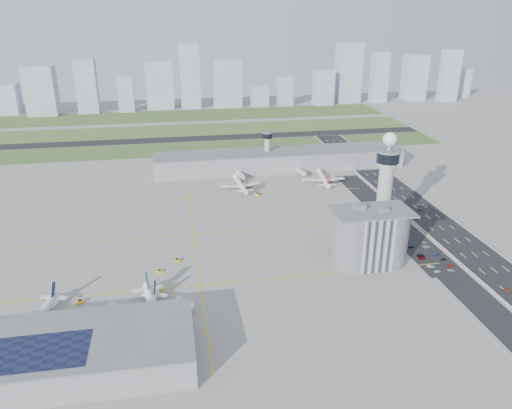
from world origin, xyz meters
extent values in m
plane|color=#9E9B93|center=(0.00, 0.00, 0.00)|extent=(1000.00, 1000.00, 0.00)
cube|color=#516F34|center=(-20.00, 225.00, 0.04)|extent=(480.00, 50.00, 0.08)
cube|color=#506F34|center=(-20.00, 300.00, 0.04)|extent=(480.00, 60.00, 0.08)
cube|color=#44592A|center=(-20.00, 380.00, 0.04)|extent=(480.00, 70.00, 0.08)
cube|color=black|center=(-20.00, 262.00, 0.06)|extent=(480.00, 22.00, 0.10)
cube|color=black|center=(115.00, 0.00, 0.05)|extent=(28.00, 500.00, 0.10)
cube|color=#9E9E99|center=(101.00, 0.00, 0.60)|extent=(0.60, 500.00, 1.20)
cube|color=#9E9E99|center=(129.00, 0.00, 0.60)|extent=(0.60, 500.00, 1.20)
cube|color=black|center=(90.00, -10.00, 0.04)|extent=(18.00, 260.00, 0.08)
cube|color=black|center=(88.00, -22.00, 0.05)|extent=(20.00, 44.00, 0.10)
cube|color=yellow|center=(-40.00, -30.00, 0.01)|extent=(260.00, 0.60, 0.01)
cube|color=yellow|center=(-40.00, 30.00, 0.01)|extent=(260.00, 0.60, 0.01)
cube|color=yellow|center=(-40.00, 90.00, 0.01)|extent=(260.00, 0.60, 0.01)
cube|color=yellow|center=(-40.00, 30.00, 0.01)|extent=(0.60, 260.00, 0.01)
cylinder|color=#ADAAA5|center=(72.00, 8.00, 24.00)|extent=(8.40, 8.40, 48.00)
cylinder|color=#ADAAA5|center=(72.00, 8.00, 46.00)|extent=(11.00, 11.00, 4.00)
cylinder|color=black|center=(72.00, 8.00, 50.00)|extent=(13.00, 13.00, 6.00)
cylinder|color=slate|center=(72.00, 8.00, 53.50)|extent=(14.00, 14.00, 1.00)
cylinder|color=#ADAAA5|center=(72.00, 8.00, 56.00)|extent=(1.60, 1.60, 5.00)
sphere|color=white|center=(72.00, 8.00, 60.50)|extent=(8.00, 8.00, 8.00)
cylinder|color=#ADAAA5|center=(30.00, 150.00, 14.00)|extent=(5.00, 5.00, 28.00)
cylinder|color=black|center=(30.00, 150.00, 29.00)|extent=(8.00, 8.00, 4.00)
cylinder|color=slate|center=(30.00, 150.00, 31.50)|extent=(8.60, 8.60, 0.80)
cube|color=#B2B2B7|center=(52.00, -22.00, 15.00)|extent=(18.00, 24.00, 30.00)
cylinder|color=#B2B2B7|center=(43.00, -22.00, 15.00)|extent=(24.00, 24.00, 30.00)
cylinder|color=#B2B2B7|center=(61.00, -22.00, 15.00)|extent=(24.00, 24.00, 30.00)
cube|color=slate|center=(52.00, -22.00, 30.40)|extent=(42.00, 24.00, 0.80)
cube|color=slate|center=(46.00, -19.00, 32.00)|extent=(6.00, 5.00, 3.00)
cube|color=slate|center=(57.00, -24.00, 31.70)|extent=(5.00, 4.00, 2.40)
cube|color=gray|center=(40.00, 148.00, 7.50)|extent=(210.00, 32.00, 15.00)
cube|color=slate|center=(40.00, 148.00, 15.40)|extent=(210.00, 32.00, 0.80)
cube|color=gray|center=(-88.00, -82.00, 6.00)|extent=(84.00, 42.00, 12.00)
cube|color=slate|center=(-88.00, -82.00, 12.40)|extent=(84.00, 42.00, 0.80)
cube|color=black|center=(-105.00, -88.00, 12.90)|extent=(40.00, 22.00, 0.20)
imported|color=silver|center=(84.14, -38.83, 0.61)|extent=(3.61, 1.51, 1.22)
imported|color=gray|center=(83.24, -33.28, 0.64)|extent=(4.07, 1.97, 1.28)
imported|color=maroon|center=(83.09, -23.76, 0.59)|extent=(4.35, 2.17, 1.18)
imported|color=black|center=(83.88, -20.79, 0.62)|extent=(4.30, 1.77, 1.24)
imported|color=#14234F|center=(83.59, -9.81, 0.62)|extent=(3.80, 1.93, 1.24)
imported|color=white|center=(82.53, -2.76, 0.59)|extent=(3.62, 1.37, 1.18)
imported|color=#A5A6AB|center=(92.02, -38.88, 0.57)|extent=(4.36, 2.47, 1.15)
imported|color=maroon|center=(93.92, -34.38, 0.60)|extent=(4.25, 1.91, 1.21)
imported|color=black|center=(94.17, -27.08, 0.56)|extent=(3.30, 1.41, 1.11)
imported|color=#121947|center=(93.30, -21.45, 0.61)|extent=(3.82, 1.63, 1.22)
imported|color=silver|center=(92.53, -11.40, 0.66)|extent=(4.94, 2.70, 1.31)
imported|color=gray|center=(93.94, -5.99, 0.56)|extent=(4.01, 2.05, 1.11)
imported|color=#A03618|center=(108.46, -62.07, 0.58)|extent=(1.71, 3.51, 1.16)
imported|color=black|center=(115.04, 41.08, 0.60)|extent=(1.41, 3.71, 1.21)
imported|color=navy|center=(121.29, 117.73, 0.62)|extent=(2.53, 4.64, 1.23)
imported|color=#AAAAAB|center=(108.46, 181.09, 0.64)|extent=(1.77, 3.87, 1.29)
cube|color=#9EADC1|center=(-252.58, 431.35, 18.47)|extent=(32.30, 25.84, 36.93)
cube|color=#9EADC1|center=(-204.47, 415.19, 30.18)|extent=(35.81, 28.65, 60.36)
cube|color=#9EADC1|center=(-150.11, 419.66, 33.44)|extent=(25.49, 20.39, 66.89)
cube|color=#9EADC1|center=(-102.68, 417.90, 22.60)|extent=(20.04, 16.03, 45.20)
cube|color=#9EADC1|center=(-59.44, 436.89, 30.61)|extent=(35.76, 28.61, 61.22)
cube|color=#9EADC1|center=(-19.42, 431.56, 41.69)|extent=(26.33, 21.06, 83.39)
cube|color=#9EADC1|center=(30.27, 432.32, 31.06)|extent=(36.96, 29.57, 62.11)
cube|color=#9EADC1|center=(73.27, 423.68, 13.87)|extent=(23.01, 18.41, 27.75)
cube|color=#9EADC1|center=(108.28, 423.34, 19.48)|extent=(20.22, 16.18, 38.97)
cube|color=#9EADC1|center=(162.17, 421.29, 23.44)|extent=(26.14, 20.92, 46.89)
cube|color=#9EADC1|center=(201.27, 433.27, 40.60)|extent=(32.26, 25.81, 81.20)
cube|color=#9EADC1|center=(244.74, 426.38, 34.37)|extent=(21.59, 17.28, 68.75)
cube|color=#9EADC1|center=(302.83, 435.54, 31.70)|extent=(30.25, 24.20, 63.40)
cube|color=#9EADC1|center=(345.49, 415.96, 35.78)|extent=(23.04, 18.43, 71.56)
cube|color=#9EADC1|center=(382.05, 443.29, 20.53)|extent=(22.64, 18.11, 41.06)
camera|label=1|loc=(-49.95, -248.82, 132.08)|focal=35.00mm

